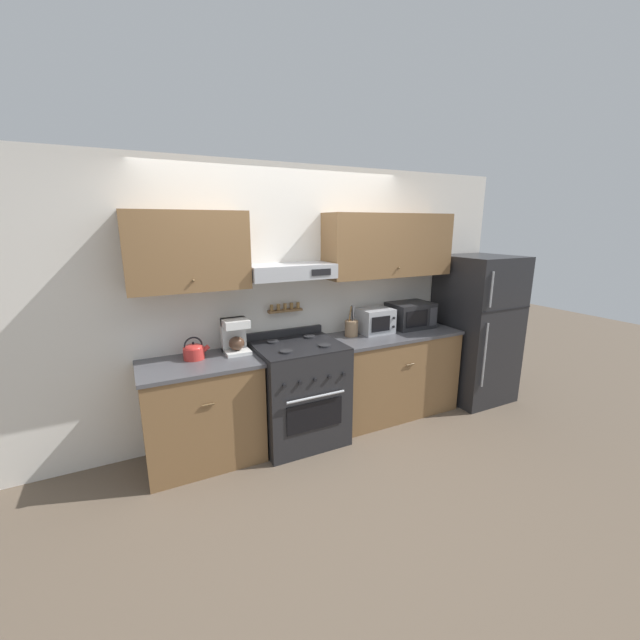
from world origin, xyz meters
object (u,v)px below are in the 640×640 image
Objects in this scene: tea_kettle at (194,351)px; coffee_maker at (235,335)px; refrigerator at (476,328)px; toaster_oven at (375,321)px; stove_range at (299,392)px; utensil_crock at (351,328)px; microwave at (410,315)px.

coffee_maker is at bearing 4.71° from tea_kettle.
refrigerator is at bearing -4.60° from coffee_maker.
toaster_oven is at bearing -1.22° from coffee_maker.
tea_kettle is at bearing 176.47° from refrigerator.
coffee_maker is (-2.76, 0.22, 0.22)m from refrigerator.
coffee_maker is (-0.53, 0.18, 0.58)m from stove_range.
utensil_crock reaches higher than toaster_oven.
utensil_crock is at bearing 13.21° from stove_range.
tea_kettle is 0.66× the size of toaster_oven.
utensil_crock reaches higher than tea_kettle.
refrigerator is 1.59m from utensil_crock.
stove_range is 2.96× the size of toaster_oven.
refrigerator reaches higher than coffee_maker.
stove_range is 1.54m from microwave.
tea_kettle is (-0.89, 0.15, 0.49)m from stove_range.
coffee_maker reaches higher than toaster_oven.
refrigerator is 3.59× the size of microwave.
stove_range is 3.21× the size of utensil_crock.
coffee_maker is 1.19m from utensil_crock.
stove_range is at bearing 179.02° from refrigerator.
microwave is 0.77m from utensil_crock.
microwave is (1.42, 0.17, 0.56)m from stove_range.
toaster_oven reaches higher than tea_kettle.
toaster_oven is at bearing -0.34° from utensil_crock.
stove_range is 0.81m from coffee_maker.
microwave reaches higher than tea_kettle.
tea_kettle is 0.37m from coffee_maker.
toaster_oven is (1.84, -0.00, 0.06)m from tea_kettle.
tea_kettle is 2.31m from microwave.
refrigerator is at bearing -6.99° from utensil_crock.
utensil_crock is at bearing -178.66° from microwave.
refrigerator is 4.88× the size of toaster_oven.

